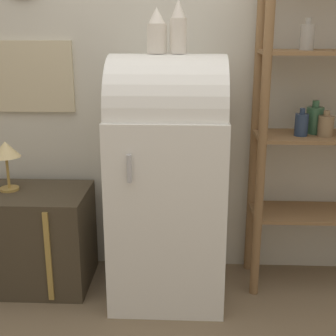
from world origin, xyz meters
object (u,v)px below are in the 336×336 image
at_px(refrigerator, 168,175).
at_px(vase_center, 178,28).
at_px(vase_left, 157,32).
at_px(suitcase_trunk, 25,238).
at_px(desk_lamp, 6,152).

xyz_separation_m(refrigerator, vase_center, (0.05, 0.01, 0.78)).
bearing_deg(vase_center, vase_left, 177.55).
distance_m(suitcase_trunk, vase_center, 1.51).
distance_m(suitcase_trunk, vase_left, 1.43).
bearing_deg(suitcase_trunk, refrigerator, -2.92).
bearing_deg(refrigerator, desk_lamp, 175.92).
bearing_deg(desk_lamp, refrigerator, -4.08).
distance_m(vase_left, desk_lamp, 1.10).
bearing_deg(refrigerator, vase_left, 166.14).
height_order(refrigerator, vase_center, vase_center).
height_order(vase_left, vase_center, vase_center).
bearing_deg(vase_center, refrigerator, -169.92).
height_order(suitcase_trunk, desk_lamp, desk_lamp).
bearing_deg(refrigerator, suitcase_trunk, 177.08).
xyz_separation_m(vase_left, vase_center, (0.11, -0.00, 0.02)).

